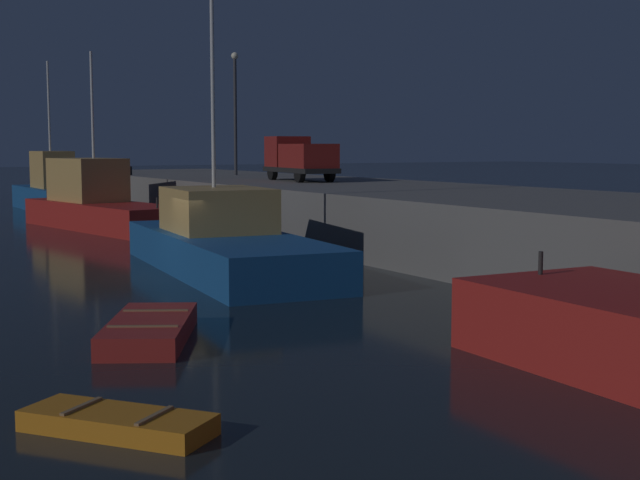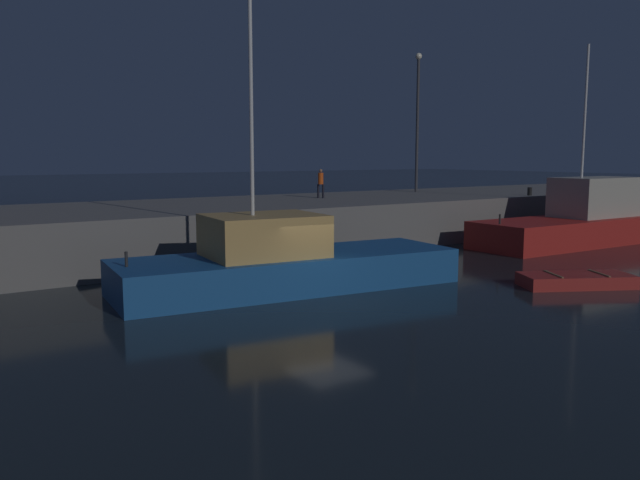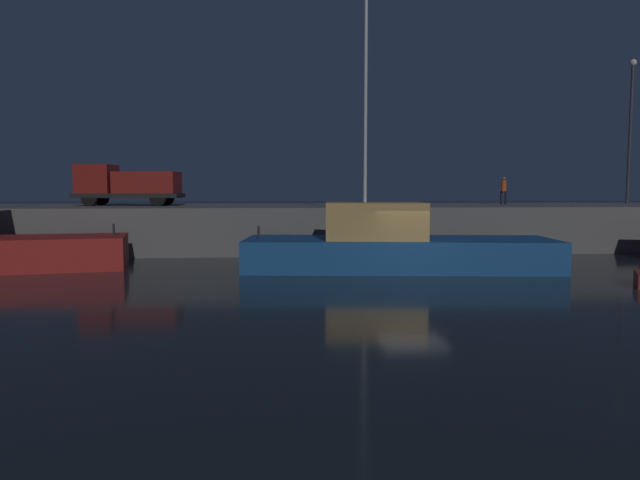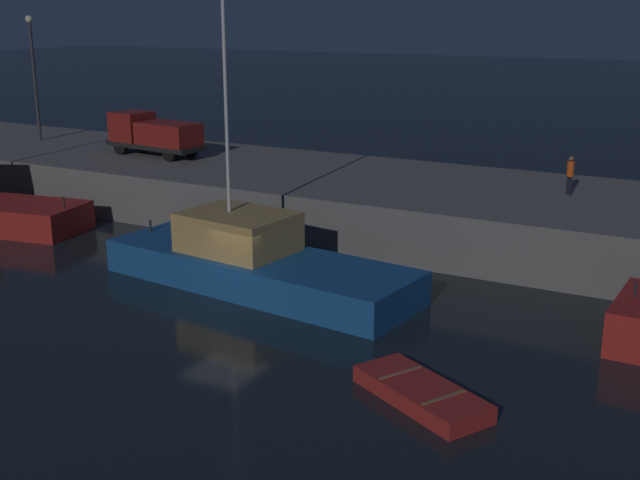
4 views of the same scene
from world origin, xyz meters
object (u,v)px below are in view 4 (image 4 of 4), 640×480
object	(u,v)px
lamp_post_west	(34,68)
fishing_boat_orange	(254,261)
dinghy_red_small	(421,393)
dockworker	(570,173)
utility_truck	(153,134)

from	to	relation	value
lamp_post_west	fishing_boat_orange	bearing A→B (deg)	-25.58
fishing_boat_orange	lamp_post_west	xyz separation A→B (m)	(-23.06, 11.04, 5.86)
dinghy_red_small	dockworker	xyz separation A→B (m)	(0.05, 17.00, 3.15)
fishing_boat_orange	dinghy_red_small	size ratio (longest dim) A/B	2.99
lamp_post_west	dockworker	world-z (taller)	lamp_post_west
lamp_post_west	dinghy_red_small	bearing A→B (deg)	-27.68
fishing_boat_orange	lamp_post_west	bearing A→B (deg)	154.42
fishing_boat_orange	utility_truck	size ratio (longest dim) A/B	2.13
utility_truck	fishing_boat_orange	bearing A→B (deg)	-37.48
utility_truck	dockworker	distance (m)	22.51
lamp_post_west	utility_truck	world-z (taller)	lamp_post_west
dinghy_red_small	utility_truck	distance (m)	27.78
fishing_boat_orange	utility_truck	world-z (taller)	fishing_boat_orange
fishing_boat_orange	utility_truck	bearing A→B (deg)	142.52
fishing_boat_orange	dinghy_red_small	distance (m)	11.00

